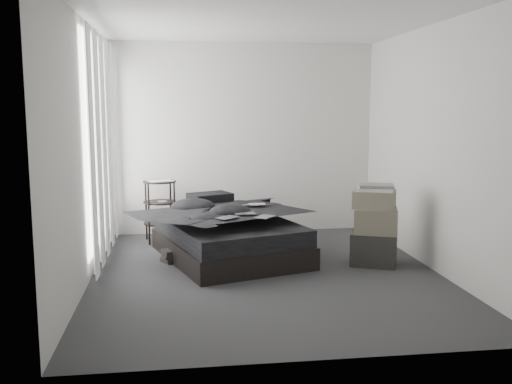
{
  "coord_description": "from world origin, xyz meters",
  "views": [
    {
      "loc": [
        -0.89,
        -5.73,
        1.73
      ],
      "look_at": [
        0.0,
        0.8,
        0.75
      ],
      "focal_mm": 40.0,
      "sensor_mm": 36.0,
      "label": 1
    }
  ],
  "objects": [
    {
      "name": "papers",
      "position": [
        -1.13,
        1.62,
        0.79
      ],
      "size": [
        0.36,
        0.31,
        0.02
      ],
      "primitive_type": "cube",
      "rotation": [
        0.0,
        0.0,
        0.34
      ],
      "color": "white",
      "rests_on": "side_stand"
    },
    {
      "name": "window_left",
      "position": [
        -1.78,
        0.9,
        1.35
      ],
      "size": [
        0.02,
        2.0,
        2.3
      ],
      "primitive_type": "cube",
      "color": "white",
      "rests_on": "wall_left"
    },
    {
      "name": "duvet",
      "position": [
        -0.31,
        0.64,
        0.54
      ],
      "size": [
        1.71,
        1.85,
        0.21
      ],
      "primitive_type": "imported",
      "rotation": [
        0.0,
        0.0,
        0.3
      ],
      "color": "black",
      "rests_on": "mattress"
    },
    {
      "name": "floor",
      "position": [
        0.0,
        0.0,
        0.0
      ],
      "size": [
        3.6,
        4.2,
        0.01
      ],
      "primitive_type": "cube",
      "color": "#323134",
      "rests_on": "ground"
    },
    {
      "name": "box_upper",
      "position": [
        1.23,
        0.2,
        0.73
      ],
      "size": [
        0.55,
        0.51,
        0.19
      ],
      "primitive_type": "cube",
      "rotation": [
        0.0,
        0.0,
        -0.46
      ],
      "color": "#686252",
      "rests_on": "box_mid"
    },
    {
      "name": "curtain_left",
      "position": [
        -1.73,
        0.9,
        1.28
      ],
      "size": [
        0.06,
        2.12,
        2.48
      ],
      "primitive_type": "cube",
      "color": "white",
      "rests_on": "wall_left"
    },
    {
      "name": "mattress",
      "position": [
        -0.33,
        0.68,
        0.34
      ],
      "size": [
        1.76,
        2.04,
        0.19
      ],
      "primitive_type": "cube",
      "rotation": [
        0.0,
        0.0,
        0.3
      ],
      "color": "black",
      "rests_on": "bed"
    },
    {
      "name": "art_book_white",
      "position": [
        1.24,
        0.19,
        0.85
      ],
      "size": [
        0.46,
        0.42,
        0.04
      ],
      "primitive_type": "cube",
      "rotation": [
        0.0,
        0.0,
        -0.41
      ],
      "color": "silver",
      "rests_on": "box_upper"
    },
    {
      "name": "box_mid",
      "position": [
        1.24,
        0.18,
        0.5
      ],
      "size": [
        0.55,
        0.49,
        0.28
      ],
      "primitive_type": "cube",
      "rotation": [
        0.0,
        0.0,
        -0.34
      ],
      "color": "#686252",
      "rests_on": "box_lower"
    },
    {
      "name": "pillow_upper",
      "position": [
        -0.51,
        1.33,
        0.61
      ],
      "size": [
        0.6,
        0.52,
        0.11
      ],
      "primitive_type": "cube",
      "rotation": [
        0.0,
        0.0,
        0.41
      ],
      "color": "black",
      "rests_on": "pillow_lower"
    },
    {
      "name": "box_lower",
      "position": [
        1.24,
        0.19,
        0.18
      ],
      "size": [
        0.6,
        0.55,
        0.36
      ],
      "primitive_type": "cube",
      "rotation": [
        0.0,
        0.0,
        -0.41
      ],
      "color": "black",
      "rests_on": "floor"
    },
    {
      "name": "side_stand",
      "position": [
        -1.14,
        1.63,
        0.39
      ],
      "size": [
        0.49,
        0.49,
        0.79
      ],
      "primitive_type": "cylinder",
      "rotation": [
        0.0,
        0.0,
        0.16
      ],
      "color": "black",
      "rests_on": "floor"
    },
    {
      "name": "wall_left",
      "position": [
        -1.8,
        0.0,
        1.3
      ],
      "size": [
        0.01,
        4.2,
        2.6
      ],
      "primitive_type": "cube",
      "color": "silver",
      "rests_on": "ground"
    },
    {
      "name": "pillow_lower",
      "position": [
        -0.57,
        1.33,
        0.49
      ],
      "size": [
        0.62,
        0.51,
        0.12
      ],
      "primitive_type": "cube",
      "rotation": [
        0.0,
        0.0,
        0.3
      ],
      "color": "black",
      "rests_on": "mattress"
    },
    {
      "name": "art_book_snake",
      "position": [
        1.24,
        0.18,
        0.88
      ],
      "size": [
        0.43,
        0.38,
        0.03
      ],
      "primitive_type": "cube",
      "rotation": [
        0.0,
        0.0,
        -0.3
      ],
      "color": "silver",
      "rests_on": "art_book_white"
    },
    {
      "name": "ceiling",
      "position": [
        0.0,
        0.0,
        2.6
      ],
      "size": [
        3.6,
        4.2,
        0.01
      ],
      "primitive_type": "cube",
      "color": "white",
      "rests_on": "ground"
    },
    {
      "name": "comic_a",
      "position": [
        -0.39,
        0.16,
        0.64
      ],
      "size": [
        0.27,
        0.26,
        0.01
      ],
      "primitive_type": "cube",
      "rotation": [
        0.0,
        0.0,
        0.69
      ],
      "color": "black",
      "rests_on": "duvet"
    },
    {
      "name": "laptop",
      "position": [
        -0.02,
        0.82,
        0.65
      ],
      "size": [
        0.29,
        0.19,
        0.02
      ],
      "primitive_type": "imported",
      "rotation": [
        0.0,
        0.0,
        -0.01
      ],
      "color": "silver",
      "rests_on": "duvet"
    },
    {
      "name": "wall_front",
      "position": [
        0.0,
        -2.1,
        1.3
      ],
      "size": [
        3.6,
        0.01,
        2.6
      ],
      "primitive_type": "cube",
      "color": "silver",
      "rests_on": "ground"
    },
    {
      "name": "floor_books",
      "position": [
        -1.01,
        0.58,
        0.07
      ],
      "size": [
        0.2,
        0.23,
        0.14
      ],
      "primitive_type": "cube",
      "rotation": [
        0.0,
        0.0,
        0.4
      ],
      "color": "black",
      "rests_on": "floor"
    },
    {
      "name": "wall_back",
      "position": [
        0.0,
        2.1,
        1.3
      ],
      "size": [
        3.6,
        0.01,
        2.6
      ],
      "primitive_type": "cube",
      "color": "silver",
      "rests_on": "ground"
    },
    {
      "name": "bed",
      "position": [
        -0.33,
        0.68,
        0.12
      ],
      "size": [
        1.82,
        2.11,
        0.24
      ],
      "primitive_type": "cube",
      "rotation": [
        0.0,
        0.0,
        0.3
      ],
      "color": "black",
      "rests_on": "floor"
    },
    {
      "name": "wall_right",
      "position": [
        1.8,
        0.0,
        1.3
      ],
      "size": [
        0.01,
        4.2,
        2.6
      ],
      "primitive_type": "cube",
      "color": "silver",
      "rests_on": "ground"
    },
    {
      "name": "comic_c",
      "position": [
        0.0,
        0.15,
        0.66
      ],
      "size": [
        0.25,
        0.27,
        0.01
      ],
      "primitive_type": "cube",
      "rotation": [
        0.0,
        0.0,
        0.91
      ],
      "color": "black",
      "rests_on": "duvet"
    },
    {
      "name": "comic_b",
      "position": [
        -0.18,
        0.36,
        0.65
      ],
      "size": [
        0.24,
        0.17,
        0.01
      ],
      "primitive_type": "cube",
      "rotation": [
        0.0,
        0.0,
        0.09
      ],
      "color": "black",
      "rests_on": "duvet"
    }
  ]
}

